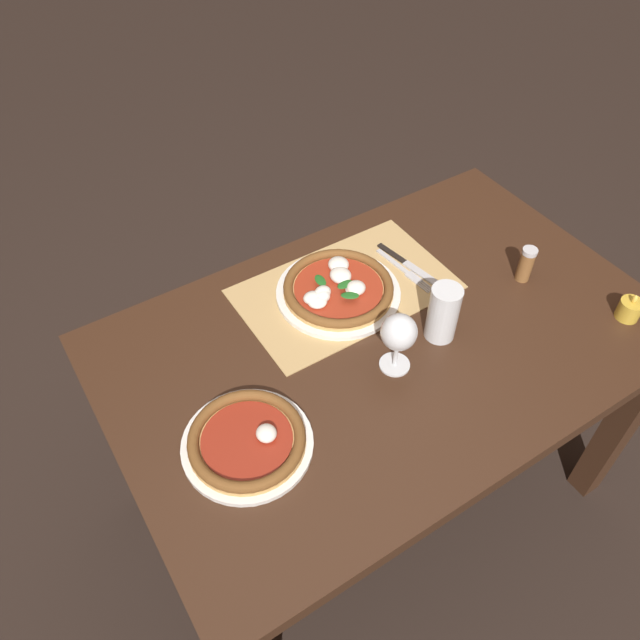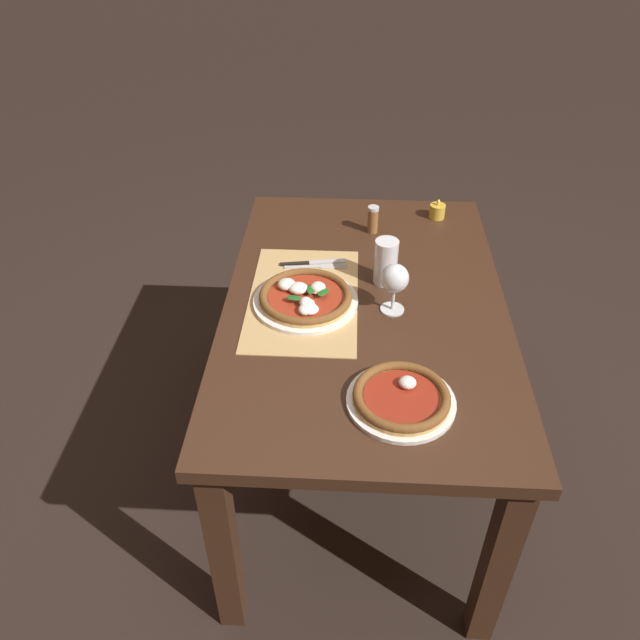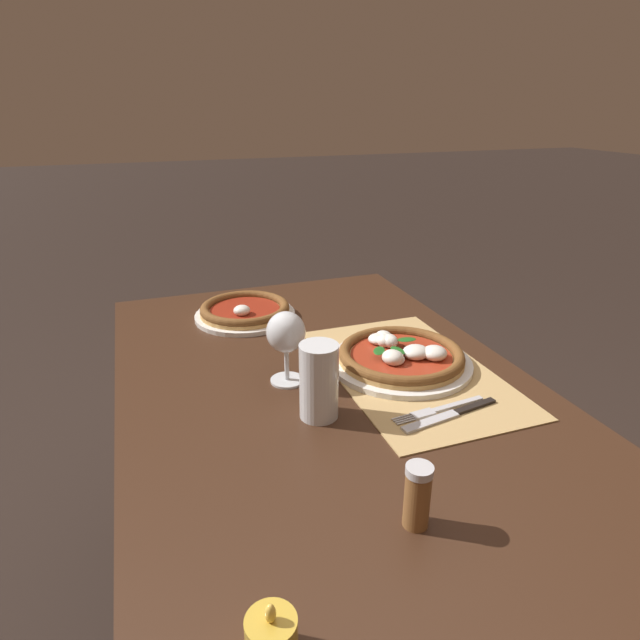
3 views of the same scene
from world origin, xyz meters
TOP-DOWN VIEW (x-y plane):
  - ground_plane at (0.00, 0.00)m, footprint 24.00×24.00m
  - dining_table at (0.00, 0.00)m, footprint 1.31×0.84m
  - paper_placemat at (-0.01, -0.19)m, footprint 0.53×0.32m
  - pizza_near at (0.02, -0.18)m, footprint 0.31×0.31m
  - pizza_far at (0.42, 0.09)m, footprint 0.27×0.27m
  - wine_glass at (0.04, 0.08)m, footprint 0.08×0.08m
  - pint_glass at (-0.11, 0.06)m, footprint 0.07×0.07m
  - fork at (-0.17, -0.16)m, footprint 0.04×0.20m
  - knife at (-0.19, -0.17)m, footprint 0.05×0.21m
  - votive_candle at (-0.53, 0.26)m, footprint 0.06×0.06m
  - pepper_shaker at (-0.41, 0.02)m, footprint 0.04×0.04m

SIDE VIEW (x-z plane):
  - ground_plane at x=0.00m, z-range 0.00..0.00m
  - dining_table at x=0.00m, z-range 0.26..1.00m
  - paper_placemat at x=-0.01m, z-range 0.74..0.74m
  - fork at x=-0.17m, z-range 0.74..0.75m
  - knife at x=-0.19m, z-range 0.74..0.75m
  - pizza_far at x=0.42m, z-range 0.73..0.78m
  - votive_candle at x=-0.53m, z-range 0.73..0.80m
  - pizza_near at x=0.02m, z-range 0.74..0.79m
  - pepper_shaker at x=-0.41m, z-range 0.74..0.84m
  - pint_glass at x=-0.11m, z-range 0.74..0.88m
  - wine_glass at x=0.04m, z-range 0.77..0.92m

